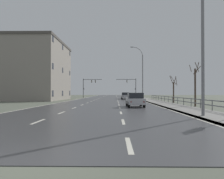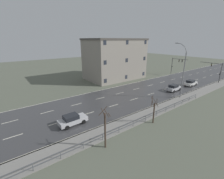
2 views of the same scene
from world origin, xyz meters
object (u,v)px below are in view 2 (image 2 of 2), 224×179
(street_lamp_midground, at_px, (183,72))
(car_mid_centre, at_px, (191,83))
(car_near_right, at_px, (72,120))
(traffic_signal_right, at_px, (216,69))
(brick_building, at_px, (115,59))
(car_distant, at_px, (174,88))
(traffic_signal_left, at_px, (176,63))

(street_lamp_midground, relative_size, car_mid_centre, 2.72)
(car_mid_centre, relative_size, car_near_right, 1.00)
(traffic_signal_right, bearing_deg, street_lamp_midground, -87.90)
(car_near_right, xyz_separation_m, brick_building, (-18.94, 22.43, 5.32))
(car_distant, height_order, car_near_right, same)
(car_near_right, bearing_deg, traffic_signal_left, 101.89)
(street_lamp_midground, xyz_separation_m, traffic_signal_right, (-0.72, 19.65, -1.67))
(traffic_signal_right, height_order, car_near_right, traffic_signal_right)
(street_lamp_midground, xyz_separation_m, car_near_right, (-3.36, -22.71, -4.70))
(car_distant, xyz_separation_m, brick_building, (-18.96, -3.44, 5.32))
(street_lamp_midground, xyz_separation_m, traffic_signal_left, (-13.86, 20.58, -1.50))
(car_mid_centre, distance_m, car_near_right, 33.45)
(traffic_signal_right, height_order, car_mid_centre, traffic_signal_right)
(car_mid_centre, distance_m, brick_building, 22.79)
(traffic_signal_left, relative_size, car_distant, 1.39)
(traffic_signal_left, xyz_separation_m, car_mid_centre, (10.79, -9.84, -3.19))
(street_lamp_midground, height_order, car_mid_centre, street_lamp_midground)
(car_mid_centre, xyz_separation_m, brick_building, (-19.23, -11.02, 5.32))
(car_mid_centre, height_order, brick_building, brick_building)
(traffic_signal_left, relative_size, car_near_right, 1.38)
(street_lamp_midground, distance_m, car_mid_centre, 12.12)
(car_distant, bearing_deg, car_near_right, -90.86)
(street_lamp_midground, height_order, traffic_signal_right, street_lamp_midground)
(street_lamp_midground, relative_size, traffic_signal_left, 1.97)
(car_near_right, bearing_deg, car_distant, 88.20)
(brick_building, bearing_deg, traffic_signal_right, 42.71)
(traffic_signal_left, relative_size, car_mid_centre, 1.38)
(car_distant, distance_m, car_mid_centre, 7.59)
(traffic_signal_left, relative_size, brick_building, 0.33)
(traffic_signal_left, bearing_deg, street_lamp_midground, -56.04)
(street_lamp_midground, distance_m, car_near_right, 23.43)
(traffic_signal_left, distance_m, brick_building, 22.60)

